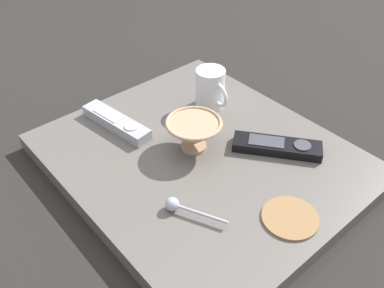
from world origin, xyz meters
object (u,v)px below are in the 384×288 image
cereal_bowl (193,133)px  tv_remote_far (116,122)px  coffee_mug (211,89)px  tv_remote_near (277,146)px  teaspoon (177,206)px  drink_coaster (289,219)px

cereal_bowl → tv_remote_far: cereal_bowl is taller
tv_remote_far → coffee_mug: bearing=160.8°
tv_remote_near → cereal_bowl: bearing=-43.4°
teaspoon → drink_coaster: 0.21m
coffee_mug → teaspoon: bearing=37.2°
cereal_bowl → tv_remote_near: cereal_bowl is taller
teaspoon → tv_remote_near: (-0.28, 0.01, -0.00)m
tv_remote_near → tv_remote_far: size_ratio=0.93×
drink_coaster → tv_remote_near: bearing=-133.4°
teaspoon → drink_coaster: bearing=132.9°
teaspoon → tv_remote_near: size_ratio=0.62×
tv_remote_far → drink_coaster: bearing=100.5°
cereal_bowl → tv_remote_far: size_ratio=0.62×
cereal_bowl → tv_remote_far: 0.20m
coffee_mug → tv_remote_near: 0.23m
cereal_bowl → teaspoon: 0.19m
drink_coaster → teaspoon: bearing=-47.1°
tv_remote_far → drink_coaster: 0.46m
teaspoon → drink_coaster: teaspoon is taller
drink_coaster → cereal_bowl: bearing=-90.5°
cereal_bowl → tv_remote_near: bearing=136.6°
teaspoon → cereal_bowl: bearing=-140.3°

